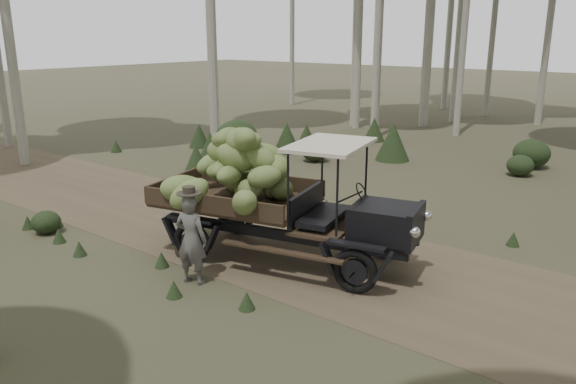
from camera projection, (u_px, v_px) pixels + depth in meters
name	position (u px, v px, depth m)	size (l,w,h in m)	color
ground	(308.00, 252.00, 11.06)	(120.00, 120.00, 0.00)	#473D2B
dirt_track	(308.00, 252.00, 11.06)	(70.00, 4.00, 0.01)	brown
banana_truck	(261.00, 182.00, 10.52)	(5.31, 3.11, 2.59)	black
farmer	(191.00, 238.00, 9.51)	(0.66, 0.52, 1.73)	#514E4A
undergrowth	(315.00, 172.00, 15.32)	(23.59, 23.33, 1.35)	#233319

